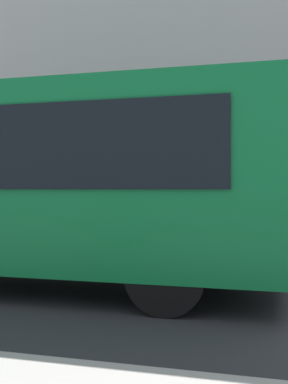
{
  "coord_description": "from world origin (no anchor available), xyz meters",
  "views": [
    {
      "loc": [
        0.22,
        7.32,
        1.58
      ],
      "look_at": [
        2.24,
        0.24,
        1.51
      ],
      "focal_mm": 46.73,
      "sensor_mm": 36.0,
      "label": 1
    }
  ],
  "objects": []
}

